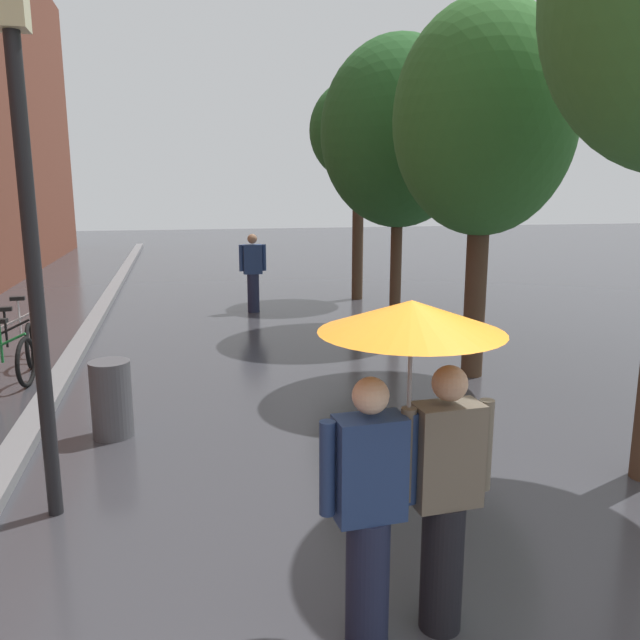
{
  "coord_description": "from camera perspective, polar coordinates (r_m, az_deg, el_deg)",
  "views": [
    {
      "loc": [
        -1.51,
        -3.06,
        2.68
      ],
      "look_at": [
        -0.1,
        3.14,
        1.35
      ],
      "focal_mm": 35.47,
      "sensor_mm": 36.0,
      "label": 1
    }
  ],
  "objects": [
    {
      "name": "kerb_strip",
      "position": [
        13.43,
        -19.74,
        -0.15
      ],
      "size": [
        0.3,
        36.0,
        0.12
      ],
      "primitive_type": "cube",
      "color": "slate",
      "rests_on": "ground"
    },
    {
      "name": "street_tree_1",
      "position": [
        9.2,
        14.58,
        17.0
      ],
      "size": [
        2.47,
        2.47,
        5.17
      ],
      "color": "#473323",
      "rests_on": "ground"
    },
    {
      "name": "street_tree_2",
      "position": [
        12.25,
        7.15,
        16.37
      ],
      "size": [
        2.91,
        2.91,
        5.42
      ],
      "color": "#473323",
      "rests_on": "ground"
    },
    {
      "name": "street_tree_3",
      "position": [
        15.47,
        3.54,
        16.54
      ],
      "size": [
        2.33,
        2.33,
        5.2
      ],
      "color": "#473323",
      "rests_on": "ground"
    },
    {
      "name": "parked_bicycle_6",
      "position": [
        11.49,
        -26.39,
        -1.02
      ],
      "size": [
        1.1,
        0.74,
        0.96
      ],
      "color": "black",
      "rests_on": "ground"
    },
    {
      "name": "couple_under_umbrella",
      "position": [
        3.7,
        8.06,
        -9.42
      ],
      "size": [
        1.07,
        1.05,
        2.08
      ],
      "color": "#1E233D",
      "rests_on": "ground"
    },
    {
      "name": "street_lamp_post",
      "position": [
        5.36,
        -24.75,
        7.93
      ],
      "size": [
        0.24,
        0.24,
        4.12
      ],
      "color": "black",
      "rests_on": "ground"
    },
    {
      "name": "litter_bin",
      "position": [
        7.31,
        -18.29,
        -6.78
      ],
      "size": [
        0.44,
        0.44,
        0.85
      ],
      "primitive_type": "cylinder",
      "color": "#4C4C51",
      "rests_on": "ground"
    },
    {
      "name": "pedestrian_walking_midground",
      "position": [
        13.91,
        -6.07,
        4.29
      ],
      "size": [
        0.59,
        0.26,
        1.71
      ],
      "color": "#1E233D",
      "rests_on": "ground"
    }
  ]
}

